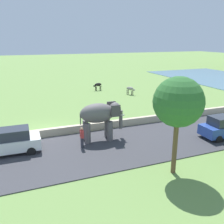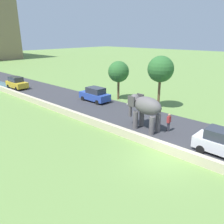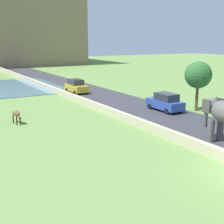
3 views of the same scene
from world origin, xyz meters
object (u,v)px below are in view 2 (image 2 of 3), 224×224
object	(u,v)px
elephant	(145,107)
person_beside_elephant	(169,122)
car_blue	(95,95)
car_yellow	(17,83)

from	to	relation	value
elephant	person_beside_elephant	world-z (taller)	elephant
elephant	person_beside_elephant	distance (m)	2.34
elephant	car_blue	world-z (taller)	elephant
elephant	car_blue	distance (m)	10.02
car_blue	car_yellow	bearing A→B (deg)	102.73
person_beside_elephant	car_yellow	bearing A→B (deg)	92.33
person_beside_elephant	car_yellow	size ratio (longest dim) A/B	0.41
car_blue	elephant	bearing A→B (deg)	-108.33
car_yellow	car_blue	distance (m)	14.30
elephant	car_blue	size ratio (longest dim) A/B	0.87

